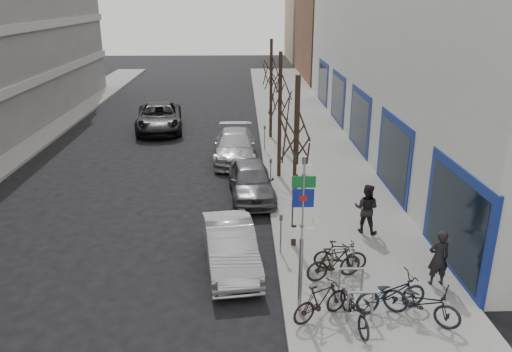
{
  "coord_description": "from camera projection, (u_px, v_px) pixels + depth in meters",
  "views": [
    {
      "loc": [
        1.01,
        -10.64,
        7.57
      ],
      "look_at": [
        1.45,
        4.85,
        2.0
      ],
      "focal_mm": 35.0,
      "sensor_mm": 36.0,
      "label": 1
    }
  ],
  "objects": [
    {
      "name": "pedestrian_near",
      "position": [
        439.0,
        258.0,
        13.42
      ],
      "size": [
        0.61,
        0.43,
        1.6
      ],
      "primitive_type": "imported",
      "rotation": [
        0.0,
        0.0,
        3.22
      ],
      "color": "black",
      "rests_on": "sidewalk_east"
    },
    {
      "name": "tree_mid",
      "position": [
        280.0,
        86.0,
        20.63
      ],
      "size": [
        1.8,
        1.8,
        5.5
      ],
      "color": "black",
      "rests_on": "ground"
    },
    {
      "name": "tan_building_far",
      "position": [
        340.0,
        23.0,
        63.12
      ],
      "size": [
        13.0,
        12.0,
        9.0
      ],
      "primitive_type": "cube",
      "color": "#937A5B",
      "rests_on": "ground"
    },
    {
      "name": "bike_mid_inner",
      "position": [
        334.0,
        263.0,
        13.77
      ],
      "size": [
        1.74,
        0.95,
        1.01
      ],
      "primitive_type": "imported",
      "rotation": [
        0.0,
        0.0,
        1.86
      ],
      "color": "black",
      "rests_on": "sidewalk_east"
    },
    {
      "name": "bike_rack",
      "position": [
        351.0,
        279.0,
        12.98
      ],
      "size": [
        0.66,
        2.26,
        0.83
      ],
      "color": "gray",
      "rests_on": "sidewalk_east"
    },
    {
      "name": "brick_building_far",
      "position": [
        363.0,
        36.0,
        49.17
      ],
      "size": [
        12.0,
        14.0,
        8.0
      ],
      "primitive_type": "cube",
      "color": "brown",
      "rests_on": "ground"
    },
    {
      "name": "bike_near_right",
      "position": [
        321.0,
        301.0,
        12.06
      ],
      "size": [
        1.66,
        1.23,
        0.99
      ],
      "primitive_type": "imported",
      "rotation": [
        0.0,
        0.0,
        2.08
      ],
      "color": "black",
      "rests_on": "sidewalk_east"
    },
    {
      "name": "parked_car_front",
      "position": [
        231.0,
        247.0,
        14.64
      ],
      "size": [
        1.93,
        4.19,
        1.33
      ],
      "primitive_type": "imported",
      "rotation": [
        0.0,
        0.0,
        0.13
      ],
      "color": "#AEAEB3",
      "rests_on": "ground"
    },
    {
      "name": "bike_mid_curb",
      "position": [
        391.0,
        290.0,
        12.35
      ],
      "size": [
        1.97,
        0.97,
        1.16
      ],
      "primitive_type": "imported",
      "rotation": [
        0.0,
        0.0,
        1.79
      ],
      "color": "black",
      "rests_on": "sidewalk_east"
    },
    {
      "name": "tree_far",
      "position": [
        271.0,
        66.0,
        26.75
      ],
      "size": [
        1.8,
        1.8,
        5.5
      ],
      "color": "black",
      "rests_on": "ground"
    },
    {
      "name": "bike_far_curb",
      "position": [
        422.0,
        299.0,
        11.97
      ],
      "size": [
        1.89,
        1.53,
        1.16
      ],
      "primitive_type": "imported",
      "rotation": [
        0.0,
        0.0,
        0.98
      ],
      "color": "black",
      "rests_on": "sidewalk_east"
    },
    {
      "name": "meter_front",
      "position": [
        281.0,
        230.0,
        15.11
      ],
      "size": [
        0.1,
        0.08,
        1.27
      ],
      "color": "gray",
      "rests_on": "sidewalk_east"
    },
    {
      "name": "parked_car_mid",
      "position": [
        251.0,
        180.0,
        19.79
      ],
      "size": [
        1.99,
        4.31,
        1.43
      ],
      "primitive_type": "imported",
      "rotation": [
        0.0,
        0.0,
        0.07
      ],
      "color": "#535258",
      "rests_on": "ground"
    },
    {
      "name": "sidewalk_east",
      "position": [
        322.0,
        177.0,
        22.04
      ],
      "size": [
        5.0,
        70.0,
        0.15
      ],
      "primitive_type": "cube",
      "color": "slate",
      "rests_on": "ground"
    },
    {
      "name": "parked_car_back",
      "position": [
        235.0,
        146.0,
        24.37
      ],
      "size": [
        2.01,
        4.89,
        1.42
      ],
      "primitive_type": "imported",
      "rotation": [
        0.0,
        0.0,
        -0.01
      ],
      "color": "#A1A1A6",
      "rests_on": "ground"
    },
    {
      "name": "tree_near",
      "position": [
        297.0,
        123.0,
        14.52
      ],
      "size": [
        1.8,
        1.8,
        5.5
      ],
      "color": "black",
      "rests_on": "ground"
    },
    {
      "name": "highway_sign_pole",
      "position": [
        302.0,
        227.0,
        11.76
      ],
      "size": [
        0.55,
        0.1,
        4.2
      ],
      "color": "gray",
      "rests_on": "ground"
    },
    {
      "name": "lane_car",
      "position": [
        159.0,
        117.0,
        29.82
      ],
      "size": [
        3.29,
        5.94,
        1.57
      ],
      "primitive_type": "imported",
      "rotation": [
        0.0,
        0.0,
        0.12
      ],
      "color": "black",
      "rests_on": "ground"
    },
    {
      "name": "bike_far_inner",
      "position": [
        340.0,
        255.0,
        14.26
      ],
      "size": [
        1.57,
        0.61,
        0.93
      ],
      "primitive_type": "imported",
      "rotation": [
        0.0,
        0.0,
        1.47
      ],
      "color": "black",
      "rests_on": "sidewalk_east"
    },
    {
      "name": "ground",
      "position": [
        204.0,
        316.0,
        12.54
      ],
      "size": [
        120.0,
        120.0,
        0.0
      ],
      "primitive_type": "plane",
      "color": "black",
      "rests_on": "ground"
    },
    {
      "name": "meter_back",
      "position": [
        265.0,
        135.0,
        25.46
      ],
      "size": [
        0.1,
        0.08,
        1.27
      ],
      "color": "gray",
      "rests_on": "sidewalk_east"
    },
    {
      "name": "pedestrian_far",
      "position": [
        366.0,
        208.0,
        16.45
      ],
      "size": [
        0.75,
        0.66,
        1.71
      ],
      "primitive_type": "imported",
      "rotation": [
        0.0,
        0.0,
        2.69
      ],
      "color": "black",
      "rests_on": "sidewalk_east"
    },
    {
      "name": "bike_near_left",
      "position": [
        355.0,
        305.0,
        11.83
      ],
      "size": [
        0.83,
        1.82,
        1.07
      ],
      "primitive_type": "imported",
      "rotation": [
        0.0,
        0.0,
        0.18
      ],
      "color": "black",
      "rests_on": "sidewalk_east"
    },
    {
      "name": "meter_mid",
      "position": [
        271.0,
        171.0,
        20.29
      ],
      "size": [
        0.1,
        0.08,
        1.27
      ],
      "color": "gray",
      "rests_on": "sidewalk_east"
    }
  ]
}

